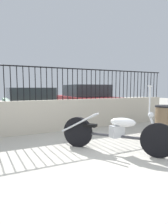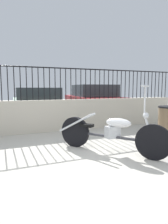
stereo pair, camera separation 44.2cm
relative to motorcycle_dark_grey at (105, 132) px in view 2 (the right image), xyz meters
The scene contains 6 objects.
ground_plane 0.89m from the motorcycle_dark_grey, 139.14° to the right, with size 40.00×40.00×0.00m, color #B7B2A5.
low_wall 2.43m from the motorcycle_dark_grey, 104.09° to the left, with size 9.16×0.18×0.96m.
fence_railing 2.69m from the motorcycle_dark_grey, 104.09° to the left, with size 9.16×0.04×0.97m.
motorcycle_dark_grey is the anchor object (origin of this frame).
car_green 4.96m from the motorcycle_dark_grey, 96.59° to the left, with size 2.04×4.52×1.33m.
car_red 5.35m from the motorcycle_dark_grey, 67.41° to the left, with size 2.24×4.21×1.46m.
Camera 2 is at (-1.37, -3.04, 1.32)m, focal length 32.00 mm.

